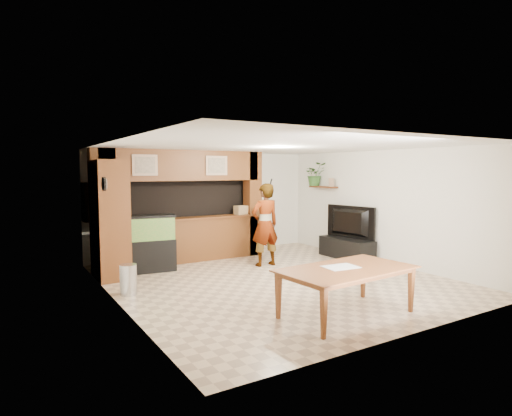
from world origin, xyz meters
TOP-DOWN VIEW (x-y plane):
  - floor at (0.00, 0.00)m, footprint 6.50×6.50m
  - ceiling at (0.00, 0.00)m, footprint 6.50×6.50m
  - wall_back at (0.00, 3.25)m, footprint 6.00×0.00m
  - wall_left at (-3.00, 0.00)m, footprint 0.00×6.50m
  - wall_right at (3.00, 0.00)m, footprint 0.00×6.50m
  - partition at (-0.95, 2.64)m, footprint 4.20×0.99m
  - wall_clock at (-2.97, 1.00)m, footprint 0.05×0.25m
  - wall_shelf at (2.85, 1.95)m, footprint 0.25×0.90m
  - pantry_cabinet at (-2.70, 1.85)m, footprint 0.59×0.96m
  - trash_can at (-2.73, 0.48)m, footprint 0.29×0.29m
  - aquarium at (-1.90, 1.95)m, footprint 1.09×0.41m
  - tv_stand at (2.65, 0.82)m, footprint 0.53×1.45m
  - television at (2.65, 0.82)m, footprint 0.40×1.39m
  - photo_frame at (2.85, 1.63)m, footprint 0.05×0.17m
  - potted_plant at (2.82, 2.26)m, footprint 0.69×0.64m
  - person at (0.51, 1.17)m, footprint 0.68×0.45m
  - microphone at (0.56, 1.01)m, footprint 0.03×0.09m
  - dining_table at (-0.26, -2.29)m, footprint 2.09×1.26m
  - newspaper_a at (-0.30, -2.17)m, footprint 0.53×0.41m
  - counter_box at (0.63, 2.45)m, footprint 0.36×0.26m

SIDE VIEW (x-z plane):
  - floor at x=0.00m, z-range 0.00..0.00m
  - tv_stand at x=2.65m, z-range 0.00..0.48m
  - trash_can at x=-2.73m, z-range 0.00..0.53m
  - dining_table at x=-0.26m, z-range 0.00..0.71m
  - aquarium at x=-1.90m, z-range -0.01..1.19m
  - newspaper_a at x=-0.30m, z-range 0.71..0.72m
  - television at x=2.65m, z-range 0.48..1.28m
  - person at x=0.51m, z-range 0.00..1.85m
  - counter_box at x=0.63m, z-range 1.04..1.26m
  - pantry_cabinet at x=-2.70m, z-range 0.00..2.34m
  - wall_back at x=0.00m, z-range -1.70..4.30m
  - wall_left at x=-3.00m, z-range -1.95..4.55m
  - wall_right at x=3.00m, z-range -1.95..4.55m
  - partition at x=-0.95m, z-range 0.01..2.61m
  - wall_shelf at x=2.85m, z-range 1.68..1.72m
  - photo_frame at x=2.85m, z-range 1.72..1.94m
  - microphone at x=0.56m, z-range 1.82..1.96m
  - wall_clock at x=-2.97m, z-range 1.77..2.02m
  - potted_plant at x=2.82m, z-range 1.72..2.35m
  - ceiling at x=0.00m, z-range 2.60..2.60m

